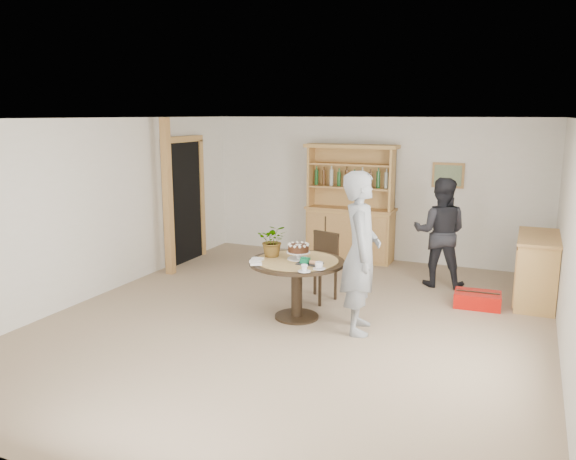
# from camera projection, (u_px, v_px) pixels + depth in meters

# --- Properties ---
(ground) EXTENTS (7.00, 7.00, 0.00)m
(ground) POSITION_uv_depth(u_px,v_px,m) (295.00, 322.00, 7.02)
(ground) COLOR tan
(ground) RESTS_ON ground
(room_shell) EXTENTS (6.04, 7.04, 2.52)m
(room_shell) POSITION_uv_depth(u_px,v_px,m) (296.00, 183.00, 6.67)
(room_shell) COLOR white
(room_shell) RESTS_ON ground
(doorway) EXTENTS (0.13, 1.10, 2.18)m
(doorway) POSITION_uv_depth(u_px,v_px,m) (184.00, 199.00, 9.74)
(doorway) COLOR black
(doorway) RESTS_ON ground
(pine_post) EXTENTS (0.12, 0.12, 2.50)m
(pine_post) POSITION_uv_depth(u_px,v_px,m) (168.00, 198.00, 8.90)
(pine_post) COLOR tan
(pine_post) RESTS_ON ground
(hutch) EXTENTS (1.62, 0.54, 2.04)m
(hutch) POSITION_uv_depth(u_px,v_px,m) (350.00, 221.00, 9.91)
(hutch) COLOR tan
(hutch) RESTS_ON ground
(sideboard) EXTENTS (0.54, 1.26, 0.94)m
(sideboard) POSITION_uv_depth(u_px,v_px,m) (537.00, 269.00, 7.65)
(sideboard) COLOR tan
(sideboard) RESTS_ON ground
(dining_table) EXTENTS (1.20, 1.20, 0.76)m
(dining_table) POSITION_uv_depth(u_px,v_px,m) (297.00, 272.00, 7.05)
(dining_table) COLOR black
(dining_table) RESTS_ON ground
(dining_chair) EXTENTS (0.52, 0.52, 0.95)m
(dining_chair) POSITION_uv_depth(u_px,v_px,m) (321.00, 262.00, 7.79)
(dining_chair) COLOR black
(dining_chair) RESTS_ON ground
(birthday_cake) EXTENTS (0.30, 0.30, 0.20)m
(birthday_cake) POSITION_uv_depth(u_px,v_px,m) (298.00, 250.00, 7.03)
(birthday_cake) COLOR white
(birthday_cake) RESTS_ON dining_table
(flower_vase) EXTENTS (0.47, 0.44, 0.42)m
(flower_vase) POSITION_uv_depth(u_px,v_px,m) (273.00, 240.00, 7.15)
(flower_vase) COLOR #3F7233
(flower_vase) RESTS_ON dining_table
(gift_tray) EXTENTS (0.30, 0.20, 0.08)m
(gift_tray) POSITION_uv_depth(u_px,v_px,m) (309.00, 262.00, 6.81)
(gift_tray) COLOR black
(gift_tray) RESTS_ON dining_table
(coffee_cup_a) EXTENTS (0.15, 0.15, 0.09)m
(coffee_cup_a) POSITION_uv_depth(u_px,v_px,m) (319.00, 266.00, 6.60)
(coffee_cup_a) COLOR white
(coffee_cup_a) RESTS_ON dining_table
(coffee_cup_b) EXTENTS (0.15, 0.15, 0.08)m
(coffee_cup_b) POSITION_uv_depth(u_px,v_px,m) (304.00, 269.00, 6.49)
(coffee_cup_b) COLOR white
(coffee_cup_b) RESTS_ON dining_table
(napkins) EXTENTS (0.24, 0.33, 0.03)m
(napkins) POSITION_uv_depth(u_px,v_px,m) (256.00, 261.00, 6.89)
(napkins) COLOR white
(napkins) RESTS_ON dining_table
(teen_boy) EXTENTS (0.62, 0.79, 1.92)m
(teen_boy) POSITION_uv_depth(u_px,v_px,m) (361.00, 253.00, 6.55)
(teen_boy) COLOR gray
(teen_boy) RESTS_ON ground
(adult_person) EXTENTS (0.85, 0.69, 1.64)m
(adult_person) POSITION_uv_depth(u_px,v_px,m) (440.00, 232.00, 8.36)
(adult_person) COLOR black
(adult_person) RESTS_ON ground
(red_suitcase) EXTENTS (0.62, 0.43, 0.21)m
(red_suitcase) POSITION_uv_depth(u_px,v_px,m) (477.00, 300.00, 7.55)
(red_suitcase) COLOR #BE1009
(red_suitcase) RESTS_ON ground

